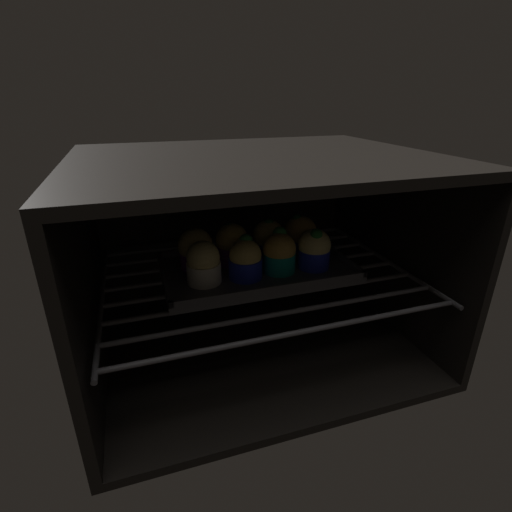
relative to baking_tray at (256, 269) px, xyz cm
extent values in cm
cube|color=black|center=(0.00, -0.68, -15.45)|extent=(59.00, 47.00, 1.50)
cube|color=black|center=(0.00, -0.68, 20.05)|extent=(59.00, 47.00, 1.50)
cube|color=black|center=(0.00, 22.07, 2.30)|extent=(59.00, 1.50, 34.00)
cube|color=black|center=(-28.75, -0.68, 2.30)|extent=(1.50, 47.00, 34.00)
cube|color=black|center=(28.75, -0.68, 2.30)|extent=(1.50, 47.00, 34.00)
cylinder|color=#4C494C|center=(0.00, -19.68, -1.10)|extent=(54.00, 0.80, 0.80)
cylinder|color=#4C494C|center=(0.00, -14.25, -1.10)|extent=(54.00, 0.80, 0.80)
cylinder|color=#4C494C|center=(0.00, -8.82, -1.10)|extent=(54.00, 0.80, 0.80)
cylinder|color=#4C494C|center=(0.00, -3.39, -1.10)|extent=(54.00, 0.80, 0.80)
cylinder|color=#4C494C|center=(0.00, 2.03, -1.10)|extent=(54.00, 0.80, 0.80)
cylinder|color=#4C494C|center=(0.00, 7.46, -1.10)|extent=(54.00, 0.80, 0.80)
cylinder|color=#4C494C|center=(0.00, 12.89, -1.10)|extent=(54.00, 0.80, 0.80)
cylinder|color=#4C494C|center=(0.00, 18.32, -1.10)|extent=(54.00, 0.80, 0.80)
cylinder|color=#4C494C|center=(-27.00, -0.68, -1.10)|extent=(0.80, 42.00, 0.80)
cylinder|color=#4C494C|center=(27.00, -0.68, -1.10)|extent=(0.80, 42.00, 0.80)
cube|color=#4C4C51|center=(0.00, 0.00, -0.10)|extent=(34.06, 20.52, 1.20)
cube|color=#4C4C51|center=(0.00, -9.86, 1.00)|extent=(34.06, 0.80, 1.00)
cube|color=#4C4C51|center=(0.00, 9.86, 1.00)|extent=(34.06, 0.80, 1.00)
cube|color=#4C4C51|center=(-16.63, 0.00, 1.00)|extent=(0.80, 20.52, 1.00)
cube|color=#4C4C51|center=(16.63, 0.00, 1.00)|extent=(0.80, 20.52, 1.00)
cylinder|color=silver|center=(-10.24, -3.16, 2.28)|extent=(5.82, 5.82, 3.56)
sphere|color=#E0CC7A|center=(-10.24, -3.16, 5.07)|extent=(5.56, 5.56, 5.56)
cylinder|color=#1928B7|center=(-3.08, -3.60, 2.28)|extent=(5.82, 5.82, 3.56)
sphere|color=#DBBC60|center=(-3.08, -3.60, 4.68)|extent=(5.54, 5.54, 5.54)
sphere|color=#28702D|center=(-2.74, -2.85, 7.03)|extent=(2.29, 2.29, 2.29)
cylinder|color=#0C8C84|center=(3.33, -3.05, 2.28)|extent=(5.82, 5.82, 3.56)
sphere|color=gold|center=(3.33, -3.05, 4.80)|extent=(5.87, 5.87, 5.87)
sphere|color=#28702D|center=(3.74, -2.08, 7.29)|extent=(2.51, 2.51, 2.51)
cylinder|color=#1928B7|center=(9.98, -3.38, 2.28)|extent=(5.82, 5.82, 3.56)
sphere|color=#E0CC7A|center=(9.98, -3.38, 4.85)|extent=(5.91, 5.91, 5.91)
sphere|color=#1E6023|center=(9.66, -4.46, 7.26)|extent=(2.17, 2.17, 2.17)
cylinder|color=#7A238C|center=(-10.43, 3.38, 2.28)|extent=(5.82, 5.82, 3.56)
sphere|color=#DBBC60|center=(-10.43, 3.38, 4.71)|extent=(6.34, 6.34, 6.34)
cylinder|color=#7A238C|center=(-3.64, 3.17, 2.28)|extent=(5.82, 5.82, 3.56)
sphere|color=gold|center=(-3.64, 3.17, 5.10)|extent=(6.04, 6.04, 6.04)
sphere|color=#28702D|center=(-4.01, 3.65, 7.27)|extent=(1.83, 1.83, 1.83)
cylinder|color=#1928B7|center=(3.53, 3.05, 2.28)|extent=(5.82, 5.82, 3.56)
sphere|color=#DBBC60|center=(3.53, 3.05, 5.16)|extent=(5.95, 5.95, 5.95)
sphere|color=#28702D|center=(3.51, 3.06, 7.16)|extent=(2.52, 2.52, 2.52)
cylinder|color=#1928B7|center=(10.18, 3.29, 2.28)|extent=(5.82, 5.82, 3.56)
sphere|color=gold|center=(10.18, 3.29, 5.06)|extent=(6.39, 6.39, 6.39)
sphere|color=#19511E|center=(9.52, 3.58, 7.57)|extent=(2.09, 2.09, 2.09)
camera|label=1|loc=(-19.86, -60.84, 30.09)|focal=26.76mm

